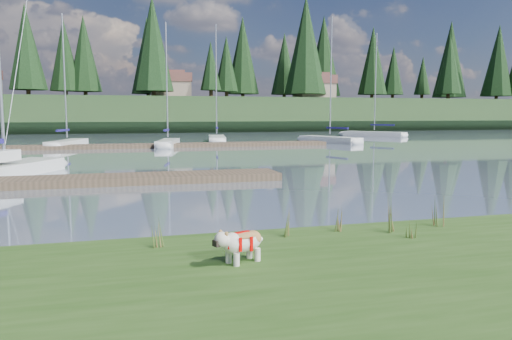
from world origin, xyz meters
name	(u,v)px	position (x,y,z in m)	size (l,w,h in m)	color
ground	(149,148)	(0.00, 30.00, 0.00)	(200.00, 200.00, 0.00)	slate
bank	(336,334)	(0.00, -6.00, 0.17)	(60.00, 9.00, 0.35)	#2D4C1A
ridge	(133,115)	(0.00, 73.00, 2.50)	(200.00, 20.00, 5.00)	#1E3419
bulldog	(242,241)	(-0.52, -3.56, 0.69)	(0.92, 0.62, 0.55)	silver
sailboat_main	(4,167)	(-7.12, 12.32, 0.42)	(5.36, 8.78, 12.78)	silver
dock_near	(75,181)	(-4.00, 9.00, 0.15)	(16.00, 2.00, 0.30)	#4C3D2C
dock_far	(174,145)	(2.00, 30.00, 0.15)	(26.00, 2.20, 0.30)	#4C3D2C
sailboat_bg_1	(70,143)	(-6.23, 32.91, 0.33)	(3.17, 7.28, 10.77)	silver
sailboat_bg_2	(169,142)	(1.73, 31.36, 0.33)	(2.76, 6.83, 10.22)	silver
sailboat_bg_3	(217,138)	(6.95, 37.25, 0.33)	(2.74, 7.80, 11.28)	silver
sailboat_bg_4	(325,139)	(16.76, 33.37, 0.32)	(4.18, 8.06, 11.79)	silver
sailboat_bg_5	(368,134)	(27.24, 44.31, 0.32)	(6.33, 8.18, 12.39)	silver
weed_0	(290,223)	(0.77, -2.16, 0.61)	(0.17, 0.14, 0.62)	#475B23
weed_1	(339,219)	(1.85, -2.05, 0.59)	(0.17, 0.14, 0.58)	#475B23
weed_2	(388,216)	(2.78, -2.35, 0.67)	(0.17, 0.14, 0.77)	#475B23
weed_3	(158,233)	(-1.73, -2.32, 0.60)	(0.17, 0.14, 0.60)	#475B23
weed_4	(409,230)	(2.91, -2.89, 0.51)	(0.17, 0.14, 0.37)	#475B23
weed_5	(437,212)	(4.05, -2.15, 0.65)	(0.17, 0.14, 0.72)	#475B23
mud_lip	(244,246)	(0.00, -1.60, 0.07)	(60.00, 0.50, 0.14)	#33281C
conifer_3	(64,55)	(-10.00, 72.00, 11.74)	(4.84, 4.84, 12.25)	#382619
conifer_4	(153,44)	(3.00, 66.00, 13.09)	(6.16, 6.16, 15.10)	#382619
conifer_5	(226,64)	(15.00, 70.00, 10.83)	(3.96, 3.96, 10.35)	#382619
conifer_6	(306,45)	(28.00, 68.00, 13.99)	(7.04, 7.04, 17.00)	#382619
conifer_7	(373,61)	(42.00, 71.00, 12.19)	(5.28, 5.28, 13.20)	#382619
conifer_8	(449,64)	(55.00, 67.00, 11.51)	(4.62, 4.62, 11.77)	#382619
conifer_9	(498,60)	(68.00, 70.00, 12.87)	(5.94, 5.94, 14.62)	#382619
house_1	(171,85)	(6.00, 71.00, 7.31)	(6.30, 5.30, 4.65)	gray
house_2	(314,87)	(30.00, 69.00, 7.31)	(6.30, 5.30, 4.65)	gray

